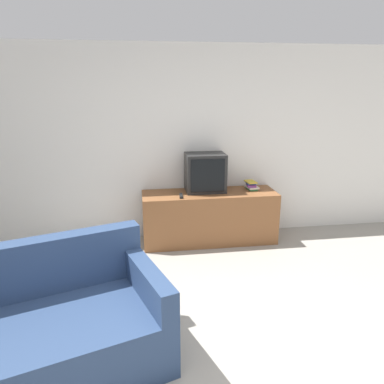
{
  "coord_description": "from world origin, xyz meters",
  "views": [
    {
      "loc": [
        -0.44,
        -1.99,
        2.1
      ],
      "look_at": [
        0.18,
        2.16,
        0.87
      ],
      "focal_mm": 35.0,
      "sensor_mm": 36.0,
      "label": 1
    }
  ],
  "objects": [
    {
      "name": "television",
      "position": [
        0.45,
        2.79,
        0.95
      ],
      "size": [
        0.52,
        0.38,
        0.51
      ],
      "color": "black",
      "rests_on": "tv_stand"
    },
    {
      "name": "tv_stand",
      "position": [
        0.5,
        2.71,
        0.35
      ],
      "size": [
        1.79,
        0.55,
        0.69
      ],
      "color": "brown",
      "rests_on": "ground_plane"
    },
    {
      "name": "remote_on_stand",
      "position": [
        0.1,
        2.57,
        0.71
      ],
      "size": [
        0.06,
        0.19,
        0.02
      ],
      "rotation": [
        0.0,
        0.0,
        -0.09
      ],
      "color": "black",
      "rests_on": "tv_stand"
    },
    {
      "name": "wall_back",
      "position": [
        0.0,
        3.03,
        1.3
      ],
      "size": [
        9.0,
        0.06,
        2.6
      ],
      "color": "white",
      "rests_on": "ground_plane"
    },
    {
      "name": "book_stack",
      "position": [
        1.09,
        2.78,
        0.75
      ],
      "size": [
        0.17,
        0.22,
        0.12
      ],
      "color": "#2D753D",
      "rests_on": "tv_stand"
    },
    {
      "name": "couch",
      "position": [
        -1.33,
        0.45,
        0.31
      ],
      "size": [
        2.26,
        1.57,
        0.93
      ],
      "rotation": [
        0.0,
        0.0,
        0.32
      ],
      "color": "navy",
      "rests_on": "ground_plane"
    }
  ]
}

